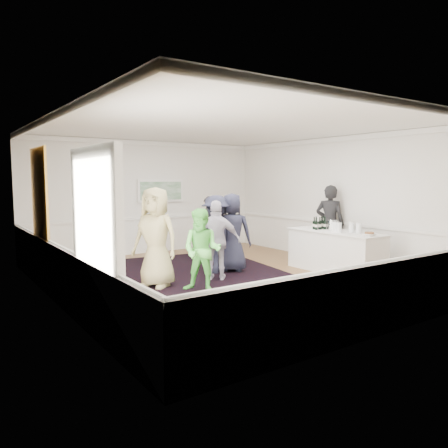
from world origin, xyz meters
TOP-DOWN VIEW (x-y plane):
  - floor at (0.00, 0.00)m, footprint 8.00×8.00m
  - ceiling at (0.00, 0.00)m, footprint 7.00×8.00m
  - wall_left at (-3.50, 0.00)m, footprint 0.02×8.00m
  - wall_right at (3.50, 0.00)m, footprint 0.02×8.00m
  - wall_back at (0.00, 4.00)m, footprint 7.00×0.02m
  - wall_front at (0.00, -4.00)m, footprint 7.00×0.02m
  - wainscoting at (0.00, 0.00)m, footprint 7.00×8.00m
  - mirror at (-3.45, 1.30)m, footprint 0.05×1.25m
  - doorway at (-3.45, -1.90)m, footprint 0.10×1.78m
  - landscape_painting at (0.40, 3.95)m, footprint 1.44×0.06m
  - area_rug at (-0.16, 0.88)m, footprint 4.16×5.07m
  - serving_table at (2.44, -0.85)m, footprint 0.88×2.32m
  - bartender at (3.20, 0.03)m, footprint 0.76×0.86m
  - guest_tan at (-1.58, 0.19)m, footprint 1.05×1.15m
  - guest_green at (-1.00, -0.61)m, footprint 0.95×0.97m
  - guest_lilac at (-0.26, -0.00)m, footprint 1.03×0.94m
  - guest_dark_a at (0.12, 0.60)m, footprint 1.24×0.86m
  - guest_dark_b at (0.96, 2.25)m, footprint 0.62×0.42m
  - guest_navy at (0.49, 0.52)m, footprint 1.04×1.01m
  - wine_bottles at (2.44, -0.35)m, footprint 0.41×0.26m
  - juice_pitchers at (2.41, -1.09)m, footprint 0.40×0.61m
  - ice_bucket at (2.52, -0.66)m, footprint 0.26×0.26m
  - nut_bowl at (2.38, -1.80)m, footprint 0.26×0.26m

SIDE VIEW (x-z plane):
  - floor at x=0.00m, z-range 0.00..0.00m
  - area_rug at x=-0.16m, z-range 0.00..0.02m
  - serving_table at x=2.44m, z-range 0.00..0.94m
  - wainscoting at x=0.00m, z-range 0.00..1.00m
  - guest_green at x=-1.00m, z-range 0.00..1.58m
  - guest_dark_b at x=0.96m, z-range 0.00..1.67m
  - guest_lilac at x=-0.26m, z-range 0.00..1.68m
  - guest_dark_a at x=0.12m, z-range 0.00..1.76m
  - guest_navy at x=0.49m, z-range 0.00..1.80m
  - nut_bowl at x=2.38m, z-range 0.94..1.02m
  - guest_tan at x=-1.58m, z-range 0.00..1.97m
  - bartender at x=3.20m, z-range 0.00..1.98m
  - ice_bucket at x=2.52m, z-range 0.93..1.18m
  - juice_pitchers at x=2.41m, z-range 0.94..1.18m
  - wine_bottles at x=2.44m, z-range 0.94..1.25m
  - doorway at x=-3.45m, z-range 0.14..2.70m
  - wall_left at x=-3.50m, z-range 0.00..3.20m
  - wall_right at x=3.50m, z-range 0.00..3.20m
  - wall_back at x=0.00m, z-range 0.00..3.20m
  - wall_front at x=0.00m, z-range 0.00..3.20m
  - landscape_painting at x=0.40m, z-range 1.45..2.11m
  - mirror at x=-3.45m, z-range 0.88..2.73m
  - ceiling at x=0.00m, z-range 3.19..3.21m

